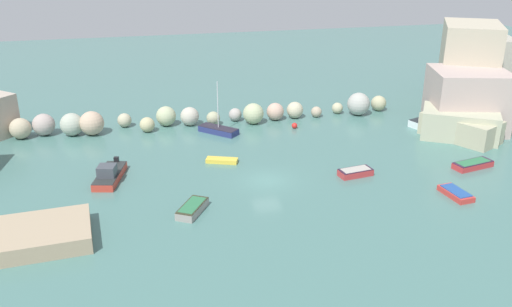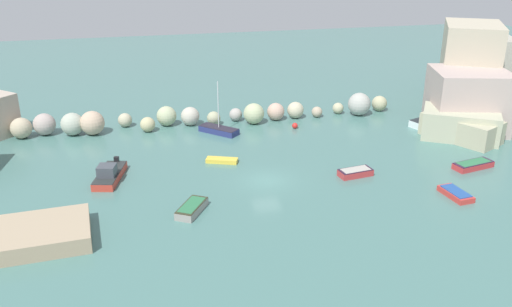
{
  "view_description": "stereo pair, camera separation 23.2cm",
  "coord_description": "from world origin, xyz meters",
  "px_view_note": "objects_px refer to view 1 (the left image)",
  "views": [
    {
      "loc": [
        -11.47,
        -43.53,
        20.78
      ],
      "look_at": [
        0.0,
        4.23,
        1.0
      ],
      "focal_mm": 38.27,
      "sensor_mm": 36.0,
      "label": 1
    },
    {
      "loc": [
        -11.24,
        -43.59,
        20.78
      ],
      "look_at": [
        0.0,
        4.23,
        1.0
      ],
      "focal_mm": 38.27,
      "sensor_mm": 36.0,
      "label": 2
    }
  ],
  "objects_px": {
    "moored_boat_5": "(473,164)",
    "stone_dock": "(42,235)",
    "channel_buoy": "(294,126)",
    "moored_boat_0": "(355,172)",
    "moored_boat_7": "(109,175)",
    "moored_boat_3": "(431,126)",
    "moored_boat_4": "(218,130)",
    "moored_boat_2": "(192,208)",
    "moored_boat_6": "(456,193)",
    "moored_boat_1": "(222,160)"
  },
  "relations": [
    {
      "from": "moored_boat_5",
      "to": "stone_dock",
      "type": "bearing_deg",
      "value": 175.48
    },
    {
      "from": "channel_buoy",
      "to": "moored_boat_0",
      "type": "height_order",
      "value": "channel_buoy"
    },
    {
      "from": "moored_boat_0",
      "to": "moored_boat_7",
      "type": "relative_size",
      "value": 0.57
    },
    {
      "from": "moored_boat_3",
      "to": "moored_boat_7",
      "type": "height_order",
      "value": "moored_boat_7"
    },
    {
      "from": "moored_boat_4",
      "to": "moored_boat_2",
      "type": "bearing_deg",
      "value": 119.26
    },
    {
      "from": "moored_boat_4",
      "to": "moored_boat_6",
      "type": "xyz_separation_m",
      "value": [
        16.98,
        -20.45,
        -0.11
      ]
    },
    {
      "from": "moored_boat_0",
      "to": "moored_boat_1",
      "type": "relative_size",
      "value": 1.02
    },
    {
      "from": "moored_boat_0",
      "to": "moored_boat_1",
      "type": "height_order",
      "value": "moored_boat_0"
    },
    {
      "from": "moored_boat_3",
      "to": "moored_boat_4",
      "type": "bearing_deg",
      "value": 58.12
    },
    {
      "from": "moored_boat_0",
      "to": "moored_boat_5",
      "type": "height_order",
      "value": "moored_boat_0"
    },
    {
      "from": "channel_buoy",
      "to": "stone_dock",
      "type": "bearing_deg",
      "value": -142.0
    },
    {
      "from": "moored_boat_1",
      "to": "moored_boat_2",
      "type": "relative_size",
      "value": 0.87
    },
    {
      "from": "moored_boat_3",
      "to": "moored_boat_2",
      "type": "bearing_deg",
      "value": 94.33
    },
    {
      "from": "moored_boat_3",
      "to": "moored_boat_5",
      "type": "xyz_separation_m",
      "value": [
        -1.62,
        -10.56,
        -0.22
      ]
    },
    {
      "from": "channel_buoy",
      "to": "moored_boat_2",
      "type": "bearing_deg",
      "value": -128.52
    },
    {
      "from": "moored_boat_2",
      "to": "moored_boat_3",
      "type": "height_order",
      "value": "moored_boat_3"
    },
    {
      "from": "moored_boat_4",
      "to": "moored_boat_5",
      "type": "relative_size",
      "value": 1.41
    },
    {
      "from": "moored_boat_3",
      "to": "moored_boat_5",
      "type": "height_order",
      "value": "moored_boat_3"
    },
    {
      "from": "channel_buoy",
      "to": "moored_boat_6",
      "type": "height_order",
      "value": "channel_buoy"
    },
    {
      "from": "channel_buoy",
      "to": "moored_boat_3",
      "type": "relative_size",
      "value": 0.13
    },
    {
      "from": "stone_dock",
      "to": "moored_boat_7",
      "type": "distance_m",
      "value": 11.03
    },
    {
      "from": "moored_boat_0",
      "to": "moored_boat_2",
      "type": "xyz_separation_m",
      "value": [
        -15.61,
        -3.66,
        0.02
      ]
    },
    {
      "from": "moored_boat_1",
      "to": "moored_boat_7",
      "type": "bearing_deg",
      "value": 30.64
    },
    {
      "from": "moored_boat_2",
      "to": "moored_boat_3",
      "type": "xyz_separation_m",
      "value": [
        28.91,
        13.33,
        0.18
      ]
    },
    {
      "from": "moored_boat_1",
      "to": "moored_boat_6",
      "type": "distance_m",
      "value": 21.72
    },
    {
      "from": "moored_boat_1",
      "to": "moored_boat_5",
      "type": "xyz_separation_m",
      "value": [
        23.15,
        -6.89,
        0.12
      ]
    },
    {
      "from": "stone_dock",
      "to": "moored_boat_2",
      "type": "height_order",
      "value": "stone_dock"
    },
    {
      "from": "stone_dock",
      "to": "moored_boat_2",
      "type": "distance_m",
      "value": 11.36
    },
    {
      "from": "moored_boat_0",
      "to": "moored_boat_6",
      "type": "relative_size",
      "value": 1.0
    },
    {
      "from": "moored_boat_6",
      "to": "moored_boat_7",
      "type": "xyz_separation_m",
      "value": [
        -28.78,
        10.28,
        0.28
      ]
    },
    {
      "from": "moored_boat_4",
      "to": "moored_boat_5",
      "type": "distance_m",
      "value": 26.84
    },
    {
      "from": "channel_buoy",
      "to": "moored_boat_1",
      "type": "height_order",
      "value": "channel_buoy"
    },
    {
      "from": "moored_boat_4",
      "to": "moored_boat_5",
      "type": "xyz_separation_m",
      "value": [
        22.02,
        -15.35,
        -0.05
      ]
    },
    {
      "from": "moored_boat_1",
      "to": "moored_boat_5",
      "type": "relative_size",
      "value": 0.77
    },
    {
      "from": "moored_boat_0",
      "to": "moored_boat_4",
      "type": "relative_size",
      "value": 0.56
    },
    {
      "from": "moored_boat_3",
      "to": "moored_boat_7",
      "type": "relative_size",
      "value": 0.92
    },
    {
      "from": "moored_boat_2",
      "to": "moored_boat_4",
      "type": "relative_size",
      "value": 0.63
    },
    {
      "from": "moored_boat_5",
      "to": "moored_boat_7",
      "type": "relative_size",
      "value": 0.73
    },
    {
      "from": "moored_boat_1",
      "to": "moored_boat_7",
      "type": "relative_size",
      "value": 0.56
    },
    {
      "from": "channel_buoy",
      "to": "moored_boat_3",
      "type": "bearing_deg",
      "value": -16.27
    },
    {
      "from": "moored_boat_0",
      "to": "moored_boat_2",
      "type": "distance_m",
      "value": 16.04
    },
    {
      "from": "stone_dock",
      "to": "moored_boat_5",
      "type": "bearing_deg",
      "value": 7.15
    },
    {
      "from": "stone_dock",
      "to": "channel_buoy",
      "type": "xyz_separation_m",
      "value": [
        25.23,
        19.71,
        -0.3
      ]
    },
    {
      "from": "moored_boat_2",
      "to": "moored_boat_5",
      "type": "distance_m",
      "value": 27.43
    },
    {
      "from": "stone_dock",
      "to": "moored_boat_4",
      "type": "distance_m",
      "value": 26.02
    },
    {
      "from": "moored_boat_0",
      "to": "moored_boat_2",
      "type": "relative_size",
      "value": 0.89
    },
    {
      "from": "stone_dock",
      "to": "moored_boat_0",
      "type": "relative_size",
      "value": 2.08
    },
    {
      "from": "moored_boat_3",
      "to": "moored_boat_4",
      "type": "height_order",
      "value": "moored_boat_4"
    },
    {
      "from": "moored_boat_3",
      "to": "moored_boat_7",
      "type": "bearing_deg",
      "value": 78.2
    },
    {
      "from": "moored_boat_1",
      "to": "moored_boat_0",
      "type": "bearing_deg",
      "value": 173.9
    }
  ]
}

